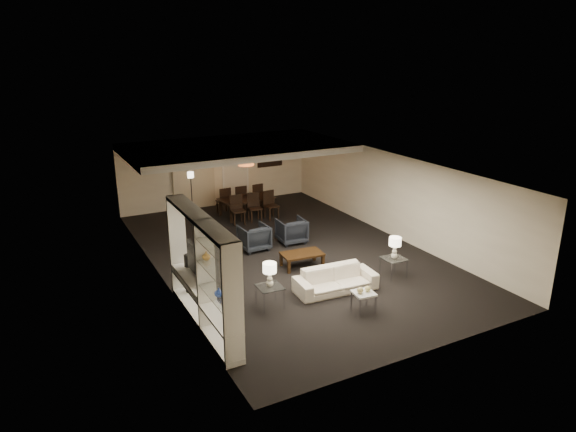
% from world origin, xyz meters
% --- Properties ---
extents(floor, '(11.00, 11.00, 0.00)m').
position_xyz_m(floor, '(0.00, 0.00, 0.00)').
color(floor, black).
rests_on(floor, ground).
extents(ceiling, '(7.00, 11.00, 0.02)m').
position_xyz_m(ceiling, '(0.00, 0.00, 2.50)').
color(ceiling, silver).
rests_on(ceiling, ground).
extents(wall_back, '(7.00, 0.02, 2.50)m').
position_xyz_m(wall_back, '(0.00, 5.50, 1.25)').
color(wall_back, beige).
rests_on(wall_back, ground).
extents(wall_front, '(7.00, 0.02, 2.50)m').
position_xyz_m(wall_front, '(0.00, -5.50, 1.25)').
color(wall_front, beige).
rests_on(wall_front, ground).
extents(wall_left, '(0.02, 11.00, 2.50)m').
position_xyz_m(wall_left, '(-3.50, 0.00, 1.25)').
color(wall_left, beige).
rests_on(wall_left, ground).
extents(wall_right, '(0.02, 11.00, 2.50)m').
position_xyz_m(wall_right, '(3.50, 0.00, 1.25)').
color(wall_right, beige).
rests_on(wall_right, ground).
extents(ceiling_soffit, '(7.00, 4.00, 0.20)m').
position_xyz_m(ceiling_soffit, '(0.00, 3.50, 2.40)').
color(ceiling_soffit, silver).
rests_on(ceiling_soffit, ceiling).
extents(curtains, '(1.50, 0.12, 2.40)m').
position_xyz_m(curtains, '(-0.90, 5.42, 1.20)').
color(curtains, beige).
rests_on(curtains, wall_back).
extents(door, '(0.90, 0.05, 2.10)m').
position_xyz_m(door, '(0.70, 5.47, 1.05)').
color(door, silver).
rests_on(door, wall_back).
extents(painting, '(0.95, 0.04, 0.65)m').
position_xyz_m(painting, '(2.10, 5.46, 1.55)').
color(painting, '#142D38').
rests_on(painting, wall_back).
extents(media_unit, '(0.38, 3.40, 2.35)m').
position_xyz_m(media_unit, '(-3.31, -2.60, 1.18)').
color(media_unit, white).
rests_on(media_unit, wall_left).
extents(pendant_light, '(0.52, 0.52, 0.24)m').
position_xyz_m(pendant_light, '(0.30, 3.50, 1.92)').
color(pendant_light, '#D8591E').
rests_on(pendant_light, ceiling_soffit).
extents(sofa, '(1.98, 0.89, 0.56)m').
position_xyz_m(sofa, '(-0.09, -2.55, 0.28)').
color(sofa, beige).
rests_on(sofa, floor).
extents(coffee_table, '(1.11, 0.71, 0.38)m').
position_xyz_m(coffee_table, '(-0.09, -0.95, 0.19)').
color(coffee_table, black).
rests_on(coffee_table, floor).
extents(armchair_left, '(0.79, 0.81, 0.72)m').
position_xyz_m(armchair_left, '(-0.69, 0.75, 0.36)').
color(armchair_left, black).
rests_on(armchair_left, floor).
extents(armchair_right, '(0.82, 0.84, 0.72)m').
position_xyz_m(armchair_right, '(0.51, 0.75, 0.36)').
color(armchair_right, black).
rests_on(armchair_right, floor).
extents(side_table_left, '(0.55, 0.55, 0.49)m').
position_xyz_m(side_table_left, '(-1.79, -2.55, 0.25)').
color(side_table_left, white).
rests_on(side_table_left, floor).
extents(side_table_right, '(0.54, 0.54, 0.49)m').
position_xyz_m(side_table_right, '(1.61, -2.55, 0.25)').
color(side_table_right, silver).
rests_on(side_table_right, floor).
extents(table_lamp_left, '(0.33, 0.33, 0.55)m').
position_xyz_m(table_lamp_left, '(-1.79, -2.55, 0.77)').
color(table_lamp_left, '#EEE4C9').
rests_on(table_lamp_left, side_table_left).
extents(table_lamp_right, '(0.33, 0.33, 0.55)m').
position_xyz_m(table_lamp_right, '(1.61, -2.55, 0.77)').
color(table_lamp_right, '#ECE1C7').
rests_on(table_lamp_right, side_table_right).
extents(marble_table, '(0.49, 0.49, 0.44)m').
position_xyz_m(marble_table, '(-0.09, -3.65, 0.22)').
color(marble_table, white).
rests_on(marble_table, floor).
extents(gold_gourd_a, '(0.14, 0.14, 0.14)m').
position_xyz_m(gold_gourd_a, '(-0.19, -3.65, 0.51)').
color(gold_gourd_a, tan).
rests_on(gold_gourd_a, marble_table).
extents(gold_gourd_b, '(0.12, 0.12, 0.12)m').
position_xyz_m(gold_gourd_b, '(0.01, -3.65, 0.50)').
color(gold_gourd_b, '#EFDF7E').
rests_on(gold_gourd_b, marble_table).
extents(television, '(1.18, 0.15, 0.68)m').
position_xyz_m(television, '(-3.28, -1.89, 1.09)').
color(television, black).
rests_on(television, media_unit).
extents(vase_blue, '(0.16, 0.16, 0.17)m').
position_xyz_m(vase_blue, '(-3.31, -3.55, 1.15)').
color(vase_blue, '#2846AE').
rests_on(vase_blue, media_unit).
extents(vase_amber, '(0.16, 0.16, 0.17)m').
position_xyz_m(vase_amber, '(-3.31, -2.94, 1.64)').
color(vase_amber, gold).
rests_on(vase_amber, media_unit).
extents(floor_speaker, '(0.15, 0.15, 1.05)m').
position_xyz_m(floor_speaker, '(-3.20, -1.26, 0.52)').
color(floor_speaker, black).
rests_on(floor_speaker, floor).
extents(dining_table, '(1.86, 1.14, 0.63)m').
position_xyz_m(dining_table, '(0.37, 3.68, 0.31)').
color(dining_table, black).
rests_on(dining_table, floor).
extents(chair_nl, '(0.47, 0.47, 0.93)m').
position_xyz_m(chair_nl, '(-0.23, 3.03, 0.46)').
color(chair_nl, black).
rests_on(chair_nl, floor).
extents(chair_nm, '(0.48, 0.48, 0.93)m').
position_xyz_m(chair_nm, '(0.37, 3.03, 0.46)').
color(chair_nm, black).
rests_on(chair_nm, floor).
extents(chair_nr, '(0.47, 0.47, 0.93)m').
position_xyz_m(chair_nr, '(0.97, 3.03, 0.46)').
color(chair_nr, black).
rests_on(chair_nr, floor).
extents(chair_fl, '(0.46, 0.46, 0.93)m').
position_xyz_m(chair_fl, '(-0.23, 4.33, 0.46)').
color(chair_fl, black).
rests_on(chair_fl, floor).
extents(chair_fm, '(0.46, 0.46, 0.93)m').
position_xyz_m(chair_fm, '(0.37, 4.33, 0.46)').
color(chair_fm, black).
rests_on(chair_fm, floor).
extents(chair_fr, '(0.47, 0.47, 0.93)m').
position_xyz_m(chair_fr, '(0.97, 4.33, 0.46)').
color(chair_fr, black).
rests_on(chair_fr, floor).
extents(floor_lamp, '(0.28, 0.28, 1.47)m').
position_xyz_m(floor_lamp, '(-1.20, 4.77, 0.74)').
color(floor_lamp, black).
rests_on(floor_lamp, floor).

